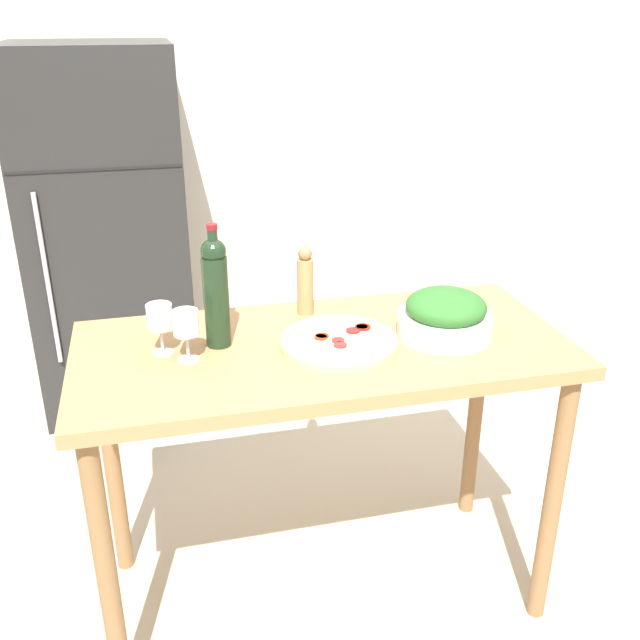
# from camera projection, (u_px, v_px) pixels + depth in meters

# --- Properties ---
(ground_plane) EXTENTS (14.00, 14.00, 0.00)m
(ground_plane) POSITION_uv_depth(u_px,v_px,m) (322.00, 587.00, 2.47)
(ground_plane) COLOR #BCAD93
(wall_back) EXTENTS (6.40, 0.08, 2.60)m
(wall_back) POSITION_uv_depth(u_px,v_px,m) (231.00, 120.00, 3.71)
(wall_back) COLOR silver
(wall_back) RESTS_ON ground_plane
(refrigerator) EXTENTS (0.72, 0.72, 1.71)m
(refrigerator) POSITION_uv_depth(u_px,v_px,m) (108.00, 234.00, 3.39)
(refrigerator) COLOR black
(refrigerator) RESTS_ON ground_plane
(prep_counter) EXTENTS (1.44, 0.67, 0.94)m
(prep_counter) POSITION_uv_depth(u_px,v_px,m) (323.00, 380.00, 2.14)
(prep_counter) COLOR #A87A4C
(prep_counter) RESTS_ON ground_plane
(wine_bottle) EXTENTS (0.07, 0.07, 0.36)m
(wine_bottle) POSITION_uv_depth(u_px,v_px,m) (216.00, 290.00, 2.02)
(wine_bottle) COLOR black
(wine_bottle) RESTS_ON prep_counter
(wine_glass_near) EXTENTS (0.07, 0.07, 0.15)m
(wine_glass_near) POSITION_uv_depth(u_px,v_px,m) (186.00, 325.00, 1.95)
(wine_glass_near) COLOR silver
(wine_glass_near) RESTS_ON prep_counter
(wine_glass_far) EXTENTS (0.07, 0.07, 0.15)m
(wine_glass_far) POSITION_uv_depth(u_px,v_px,m) (160.00, 319.00, 1.99)
(wine_glass_far) COLOR silver
(wine_glass_far) RESTS_ON prep_counter
(pepper_mill) EXTENTS (0.05, 0.05, 0.22)m
(pepper_mill) POSITION_uv_depth(u_px,v_px,m) (304.00, 282.00, 2.25)
(pepper_mill) COLOR #AD7F51
(pepper_mill) RESTS_ON prep_counter
(salad_bowl) EXTENTS (0.28, 0.28, 0.14)m
(salad_bowl) POSITION_uv_depth(u_px,v_px,m) (445.00, 315.00, 2.12)
(salad_bowl) COLOR white
(salad_bowl) RESTS_ON prep_counter
(homemade_pizza) EXTENTS (0.34, 0.34, 0.03)m
(homemade_pizza) POSITION_uv_depth(u_px,v_px,m) (339.00, 342.00, 2.07)
(homemade_pizza) COLOR #DBC189
(homemade_pizza) RESTS_ON prep_counter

